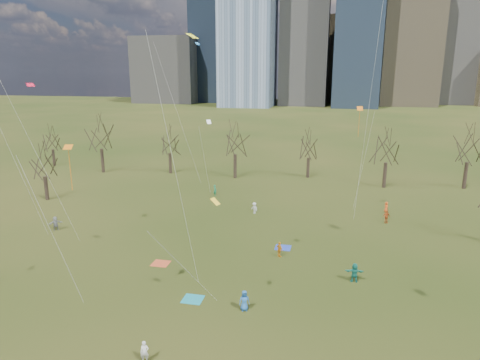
% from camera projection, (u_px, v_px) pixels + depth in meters
% --- Properties ---
extents(ground, '(500.00, 500.00, 0.00)m').
position_uv_depth(ground, '(207.00, 305.00, 33.18)').
color(ground, black).
rests_on(ground, ground).
extents(downtown_skyline, '(212.50, 78.00, 118.00)m').
position_uv_depth(downtown_skyline, '(317.00, 29.00, 223.36)').
color(downtown_skyline, slate).
rests_on(downtown_skyline, ground).
extents(bare_tree_row, '(113.04, 29.80, 9.50)m').
position_uv_depth(bare_tree_row, '(274.00, 147.00, 66.91)').
color(bare_tree_row, black).
rests_on(bare_tree_row, ground).
extents(blanket_teal, '(1.60, 1.50, 0.03)m').
position_uv_depth(blanket_teal, '(193.00, 299.00, 33.93)').
color(blanket_teal, teal).
rests_on(blanket_teal, ground).
extents(blanket_navy, '(1.60, 1.50, 0.03)m').
position_uv_depth(blanket_navy, '(283.00, 248.00, 43.83)').
color(blanket_navy, '#233CA3').
rests_on(blanket_navy, ground).
extents(blanket_crimson, '(1.60, 1.50, 0.03)m').
position_uv_depth(blanket_crimson, '(161.00, 263.00, 40.23)').
color(blanket_crimson, '#BB4825').
rests_on(blanket_crimson, ground).
extents(person_0, '(0.92, 0.76, 1.62)m').
position_uv_depth(person_0, '(244.00, 301.00, 32.19)').
color(person_0, '#255EA2').
rests_on(person_0, ground).
extents(person_1, '(0.61, 0.50, 1.44)m').
position_uv_depth(person_1, '(145.00, 352.00, 26.45)').
color(person_1, silver).
rests_on(person_1, ground).
extents(person_4, '(0.90, 0.89, 1.53)m').
position_uv_depth(person_4, '(279.00, 249.00, 41.52)').
color(person_4, orange).
rests_on(person_4, ground).
extents(person_5, '(1.62, 0.63, 1.70)m').
position_uv_depth(person_5, '(354.00, 273.00, 36.58)').
color(person_5, '#1C7E6C').
rests_on(person_5, ground).
extents(person_9, '(1.07, 0.95, 1.44)m').
position_uv_depth(person_9, '(254.00, 208.00, 54.28)').
color(person_9, silver).
rests_on(person_9, ground).
extents(person_10, '(1.00, 0.66, 1.58)m').
position_uv_depth(person_10, '(386.00, 217.00, 50.82)').
color(person_10, '#BA4B1A').
rests_on(person_10, ground).
extents(person_11, '(1.40, 1.39, 1.61)m').
position_uv_depth(person_11, '(56.00, 223.00, 48.52)').
color(person_11, slate).
rests_on(person_11, ground).
extents(person_12, '(0.49, 0.70, 1.36)m').
position_uv_depth(person_12, '(386.00, 207.00, 54.77)').
color(person_12, '#F4571B').
rests_on(person_12, ground).
extents(person_13, '(0.69, 0.69, 1.61)m').
position_uv_depth(person_13, '(215.00, 190.00, 62.00)').
color(person_13, '#1C7F4E').
rests_on(person_13, ground).
extents(kites_airborne, '(59.43, 40.94, 30.58)m').
position_uv_depth(kites_airborne, '(319.00, 126.00, 38.34)').
color(kites_airborne, orange).
rests_on(kites_airborne, ground).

